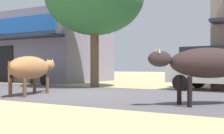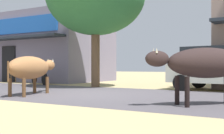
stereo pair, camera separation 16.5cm
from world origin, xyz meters
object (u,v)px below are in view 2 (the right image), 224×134
(parked_hatchback_car, at_px, (219,68))
(cow_near_brown, at_px, (31,68))
(cow_far_dark, at_px, (205,63))
(parked_motorcycle, at_px, (39,75))
(cafe_chair_near_tree, at_px, (17,73))

(parked_hatchback_car, height_order, cow_near_brown, parked_hatchback_car)
(parked_hatchback_car, xyz_separation_m, cow_far_dark, (0.65, -4.61, 0.13))
(parked_hatchback_car, bearing_deg, parked_motorcycle, -175.60)
(parked_hatchback_car, bearing_deg, cow_near_brown, -134.95)
(parked_motorcycle, relative_size, cafe_chair_near_tree, 1.94)
(parked_motorcycle, bearing_deg, parked_hatchback_car, 4.40)
(parked_motorcycle, xyz_separation_m, cow_near_brown, (3.69, -4.15, 0.39))
(cow_near_brown, xyz_separation_m, cafe_chair_near_tree, (-6.44, 5.14, -0.34))
(parked_hatchback_car, relative_size, cow_far_dark, 1.75)
(parked_hatchback_car, xyz_separation_m, cafe_chair_near_tree, (-11.23, 0.34, -0.33))
(cow_far_dark, bearing_deg, cafe_chair_near_tree, 157.39)
(parked_motorcycle, distance_m, cow_far_dark, 9.96)
(cow_far_dark, height_order, cafe_chair_near_tree, cow_far_dark)
(parked_motorcycle, distance_m, cafe_chair_near_tree, 2.93)
(parked_motorcycle, xyz_separation_m, cow_far_dark, (9.13, -3.96, 0.51))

